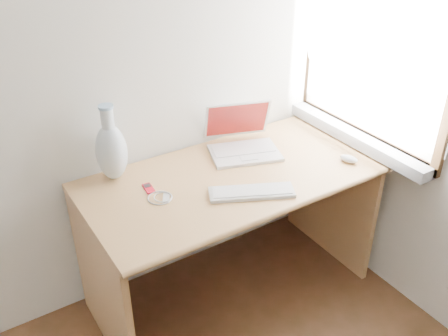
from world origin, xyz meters
TOP-DOWN VIEW (x-y plane):
  - window at (1.72, 1.30)m, footprint 0.11×0.99m
  - desk at (0.97, 1.46)m, footprint 1.42×0.71m
  - laptop at (1.14, 1.56)m, footprint 0.40×0.39m
  - external_keyboard at (0.96, 1.19)m, footprint 0.39×0.27m
  - mouse at (1.53, 1.17)m, footprint 0.08×0.11m
  - ipod at (0.58, 1.48)m, footprint 0.05×0.09m
  - cable_coil at (0.59, 1.38)m, footprint 0.14×0.14m
  - remote at (0.62, 1.37)m, footprint 0.06×0.08m
  - vase at (0.49, 1.65)m, footprint 0.14×0.14m

SIDE VIEW (x-z plane):
  - desk at x=0.97m, z-range 0.16..0.91m
  - remote at x=0.62m, z-range 0.75..0.75m
  - cable_coil at x=0.59m, z-range 0.75..0.75m
  - ipod at x=0.58m, z-range 0.75..0.76m
  - external_keyboard at x=0.96m, z-range 0.75..0.77m
  - mouse at x=1.53m, z-range 0.75..0.78m
  - laptop at x=1.14m, z-range 0.68..0.92m
  - vase at x=0.49m, z-range 0.71..1.08m
  - window at x=1.72m, z-range 0.72..1.83m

